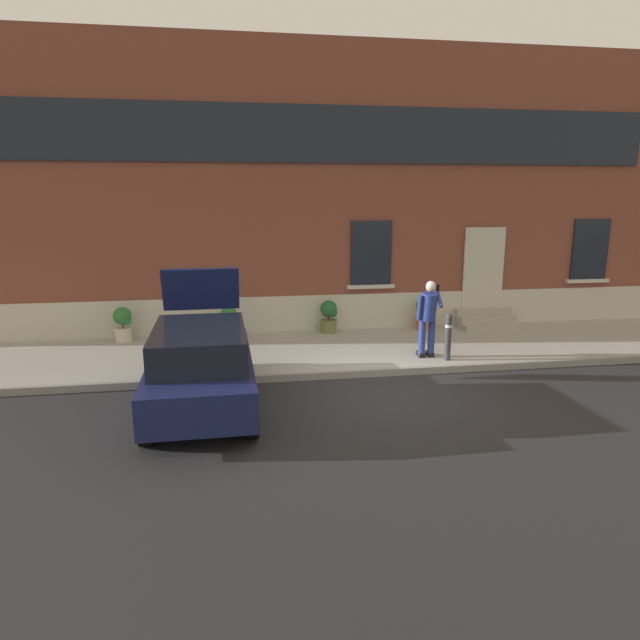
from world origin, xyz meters
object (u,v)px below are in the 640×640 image
object	(u,v)px
hatchback_car_navy	(201,365)
planter_terracotta	(424,313)
bollard_near_person	(448,335)
planter_cream	(123,323)
planter_charcoal	(229,323)
planter_olive	(329,316)
person_on_phone	(428,314)

from	to	relation	value
hatchback_car_navy	planter_terracotta	xyz separation A→B (m)	(5.69, 4.49, -0.19)
hatchback_car_navy	bollard_near_person	size ratio (longest dim) A/B	3.91
bollard_near_person	planter_cream	bearing A→B (deg)	158.91
bollard_near_person	planter_cream	world-z (taller)	bollard_near_person
hatchback_car_navy	planter_charcoal	world-z (taller)	hatchback_car_navy
planter_cream	planter_charcoal	size ratio (longest dim) A/B	1.00
hatchback_car_navy	planter_olive	bearing A→B (deg)	55.72
planter_cream	bollard_near_person	bearing A→B (deg)	-21.09
bollard_near_person	person_on_phone	size ratio (longest dim) A/B	0.60
planter_charcoal	planter_olive	size ratio (longest dim) A/B	1.00
planter_olive	planter_cream	bearing A→B (deg)	-179.35
planter_cream	planter_olive	world-z (taller)	same
person_on_phone	planter_terracotta	distance (m)	2.77
bollard_near_person	planter_terracotta	distance (m)	2.88
planter_cream	planter_charcoal	world-z (taller)	same
person_on_phone	planter_olive	distance (m)	3.21
person_on_phone	planter_charcoal	xyz separation A→B (m)	(-4.35, 2.23, -0.54)
hatchback_car_navy	planter_olive	xyz separation A→B (m)	(3.10, 4.54, -0.19)
person_on_phone	planter_charcoal	world-z (taller)	person_on_phone
planter_terracotta	person_on_phone	bearing A→B (deg)	-108.12
planter_charcoal	planter_terracotta	xyz separation A→B (m)	(5.20, 0.35, 0.00)
planter_olive	person_on_phone	bearing A→B (deg)	-56.33
bollard_near_person	hatchback_car_navy	bearing A→B (deg)	-162.47
person_on_phone	planter_olive	size ratio (longest dim) A/B	2.03
hatchback_car_navy	planter_terracotta	size ratio (longest dim) A/B	4.75
planter_charcoal	person_on_phone	bearing A→B (deg)	-27.17
hatchback_car_navy	person_on_phone	size ratio (longest dim) A/B	2.34
planter_cream	planter_olive	bearing A→B (deg)	0.65
bollard_near_person	planter_charcoal	xyz separation A→B (m)	(-4.74, 2.49, -0.11)
hatchback_car_navy	person_on_phone	xyz separation A→B (m)	(4.85, 1.91, 0.35)
person_on_phone	planter_terracotta	world-z (taller)	person_on_phone
planter_cream	hatchback_car_navy	bearing A→B (deg)	-64.85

